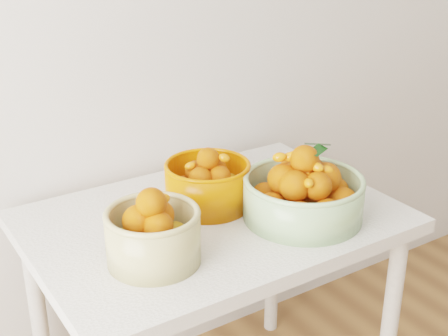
{
  "coord_description": "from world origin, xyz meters",
  "views": [
    {
      "loc": [
        -0.99,
        0.29,
        1.55
      ],
      "look_at": [
        -0.2,
        1.53,
        0.92
      ],
      "focal_mm": 50.0,
      "sensor_mm": 36.0,
      "label": 1
    }
  ],
  "objects_px": {
    "table": "(213,245)",
    "bowl_orange": "(208,183)",
    "bowl_green": "(304,194)",
    "bowl_cream": "(153,234)"
  },
  "relations": [
    {
      "from": "table",
      "to": "bowl_orange",
      "type": "bearing_deg",
      "value": 72.13
    },
    {
      "from": "bowl_green",
      "to": "bowl_orange",
      "type": "height_order",
      "value": "bowl_green"
    },
    {
      "from": "table",
      "to": "bowl_cream",
      "type": "height_order",
      "value": "bowl_cream"
    },
    {
      "from": "bowl_cream",
      "to": "bowl_orange",
      "type": "distance_m",
      "value": 0.32
    },
    {
      "from": "bowl_green",
      "to": "table",
      "type": "bearing_deg",
      "value": 144.05
    },
    {
      "from": "bowl_cream",
      "to": "bowl_green",
      "type": "relative_size",
      "value": 0.72
    },
    {
      "from": "bowl_green",
      "to": "bowl_orange",
      "type": "bearing_deg",
      "value": 131.12
    },
    {
      "from": "table",
      "to": "bowl_orange",
      "type": "xyz_separation_m",
      "value": [
        0.02,
        0.06,
        0.16
      ]
    },
    {
      "from": "bowl_orange",
      "to": "bowl_cream",
      "type": "bearing_deg",
      "value": -145.0
    },
    {
      "from": "bowl_cream",
      "to": "bowl_orange",
      "type": "bearing_deg",
      "value": 35.0
    }
  ]
}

